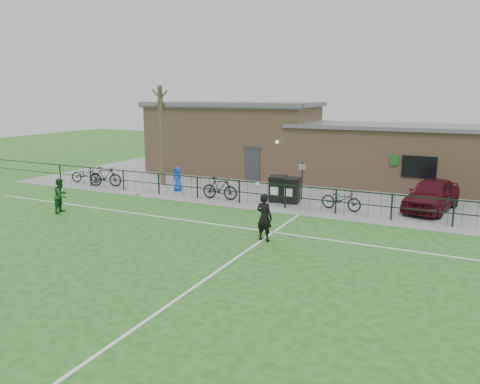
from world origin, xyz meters
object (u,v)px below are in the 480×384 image
at_px(bicycle_a, 86,174).
at_px(bicycle_b, 105,176).
at_px(wheelie_bin_right, 291,191).
at_px(bicycle_d, 220,188).
at_px(car_maroon, 432,195).
at_px(bicycle_e, 341,199).
at_px(ball_ground, 137,193).
at_px(wheelie_bin_left, 278,189).
at_px(outfield_player, 61,195).
at_px(bare_tree, 161,136).
at_px(spectator_child, 177,179).
at_px(sign_post, 302,181).

height_order(bicycle_a, bicycle_b, bicycle_b).
distance_m(wheelie_bin_right, bicycle_d, 3.79).
relative_size(wheelie_bin_right, bicycle_a, 0.62).
bearing_deg(wheelie_bin_right, bicycle_b, 175.51).
relative_size(car_maroon, bicycle_e, 2.25).
relative_size(car_maroon, ball_ground, 20.06).
bearing_deg(bicycle_e, wheelie_bin_left, 90.84).
height_order(wheelie_bin_right, bicycle_d, wheelie_bin_right).
relative_size(bicycle_b, bicycle_d, 1.01).
height_order(wheelie_bin_left, bicycle_b, wheelie_bin_left).
bearing_deg(bicycle_e, bicycle_a, 97.85).
relative_size(bicycle_d, outfield_player, 1.21).
xyz_separation_m(wheelie_bin_right, bicycle_a, (-13.55, -0.41, -0.09)).
relative_size(wheelie_bin_right, bicycle_b, 0.60).
distance_m(bare_tree, spectator_child, 3.28).
relative_size(car_maroon, bicycle_d, 2.27).
xyz_separation_m(bare_tree, wheelie_bin_left, (8.11, -1.25, -2.36)).
bearing_deg(car_maroon, bare_tree, -167.56).
bearing_deg(ball_ground, bicycle_d, 13.07).
bearing_deg(wheelie_bin_right, wheelie_bin_left, 171.69).
bearing_deg(bicycle_e, bicycle_b, 99.55).
bearing_deg(bare_tree, wheelie_bin_right, -8.01).
bearing_deg(bicycle_b, bicycle_e, -108.50).
xyz_separation_m(bicycle_b, spectator_child, (4.68, 0.77, 0.10)).
xyz_separation_m(bicycle_a, bicycle_b, (1.96, -0.43, 0.09)).
relative_size(sign_post, outfield_player, 1.22).
relative_size(bicycle_d, bicycle_e, 1.00).
relative_size(sign_post, bicycle_d, 1.01).
relative_size(wheelie_bin_right, ball_ground, 5.39).
xyz_separation_m(wheelie_bin_left, spectator_child, (-6.15, -0.06, 0.08)).
bearing_deg(wheelie_bin_left, bare_tree, 158.62).
relative_size(bicycle_d, spectator_child, 1.42).
bearing_deg(outfield_player, wheelie_bin_left, -67.60).
xyz_separation_m(bicycle_e, spectator_child, (-9.60, 0.36, 0.17)).
bearing_deg(car_maroon, wheelie_bin_right, -155.88).
height_order(wheelie_bin_left, bicycle_a, wheelie_bin_left).
height_order(bicycle_d, outfield_player, outfield_player).
distance_m(sign_post, bicycle_b, 11.98).
height_order(bicycle_a, bicycle_e, bicycle_e).
xyz_separation_m(wheelie_bin_left, sign_post, (1.01, 0.89, 0.38)).
distance_m(bicycle_b, bicycle_e, 14.29).
bearing_deg(bicycle_e, ball_ground, 106.05).
distance_m(wheelie_bin_left, spectator_child, 6.15).
relative_size(wheelie_bin_left, bicycle_b, 0.62).
bearing_deg(car_maroon, outfield_player, -141.09).
bearing_deg(ball_ground, wheelie_bin_left, 14.82).
bearing_deg(sign_post, spectator_child, -172.43).
distance_m(car_maroon, spectator_child, 13.57).
distance_m(car_maroon, bicycle_d, 10.52).
bearing_deg(bare_tree, outfield_player, -91.75).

